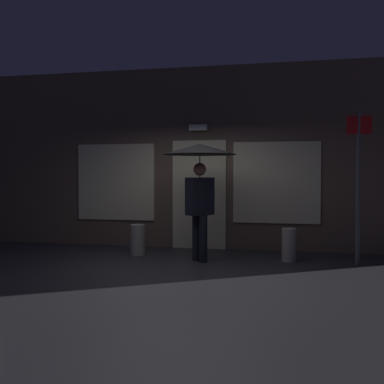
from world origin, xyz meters
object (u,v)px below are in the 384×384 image
Objects in this scene: street_sign_post at (358,178)px; sidewalk_bollard_2 at (289,245)px; sidewalk_bollard at (138,240)px; person_with_umbrella at (200,166)px.

street_sign_post reaches higher than sidewalk_bollard_2.
sidewalk_bollard_2 is at bearing -1.52° from sidewalk_bollard.
street_sign_post reaches higher than person_with_umbrella.
person_with_umbrella is 0.79× the size of street_sign_post.
person_with_umbrella is at bearing -174.92° from street_sign_post.
person_with_umbrella is at bearing -169.40° from sidewalk_bollard_2.
person_with_umbrella is at bearing -15.89° from sidewalk_bollard.
sidewalk_bollard is (-1.26, 0.36, -1.37)m from person_with_umbrella.
street_sign_post is (2.63, 0.23, -0.21)m from person_with_umbrella.
sidewalk_bollard is 2.78m from sidewalk_bollard_2.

